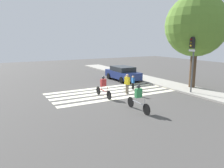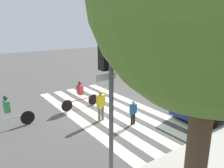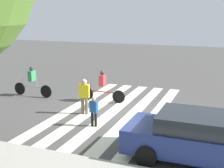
{
  "view_description": "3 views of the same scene",
  "coord_description": "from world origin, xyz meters",
  "px_view_note": "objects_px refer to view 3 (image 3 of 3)",
  "views": [
    {
      "loc": [
        15.34,
        -8.33,
        4.26
      ],
      "look_at": [
        1.13,
        -0.46,
        0.94
      ],
      "focal_mm": 35.0,
      "sensor_mm": 36.0,
      "label": 1
    },
    {
      "loc": [
        6.53,
        9.53,
        4.72
      ],
      "look_at": [
        -0.78,
        -0.64,
        1.26
      ],
      "focal_mm": 35.0,
      "sensor_mm": 36.0,
      "label": 2
    },
    {
      "loc": [
        -4.83,
        12.9,
        4.42
      ],
      "look_at": [
        0.24,
        -0.33,
        1.16
      ],
      "focal_mm": 50.0,
      "sensor_mm": 36.0,
      "label": 3
    }
  ],
  "objects_px": {
    "cyclist_mid_street": "(102,85)",
    "car_parked_dark_suv": "(200,137)",
    "pedestrian_adult_blue_shirt": "(84,95)",
    "cyclist_far_lane": "(32,80)",
    "pedestrian_adult_tall_backpack": "(94,110)"
  },
  "relations": [
    {
      "from": "cyclist_mid_street",
      "to": "car_parked_dark_suv",
      "type": "xyz_separation_m",
      "value": [
        -5.23,
        4.93,
        -0.1
      ]
    },
    {
      "from": "pedestrian_adult_blue_shirt",
      "to": "cyclist_mid_street",
      "type": "distance_m",
      "value": 2.13
    },
    {
      "from": "pedestrian_adult_blue_shirt",
      "to": "car_parked_dark_suv",
      "type": "xyz_separation_m",
      "value": [
        -5.2,
        2.8,
        -0.13
      ]
    },
    {
      "from": "cyclist_mid_street",
      "to": "cyclist_far_lane",
      "type": "bearing_deg",
      "value": 4.48
    },
    {
      "from": "pedestrian_adult_tall_backpack",
      "to": "cyclist_mid_street",
      "type": "relative_size",
      "value": 0.51
    },
    {
      "from": "cyclist_far_lane",
      "to": "cyclist_mid_street",
      "type": "bearing_deg",
      "value": -173.18
    },
    {
      "from": "cyclist_mid_street",
      "to": "pedestrian_adult_tall_backpack",
      "type": "bearing_deg",
      "value": 106.16
    },
    {
      "from": "cyclist_far_lane",
      "to": "cyclist_mid_street",
      "type": "distance_m",
      "value": 3.95
    },
    {
      "from": "pedestrian_adult_blue_shirt",
      "to": "pedestrian_adult_tall_backpack",
      "type": "height_order",
      "value": "pedestrian_adult_blue_shirt"
    },
    {
      "from": "pedestrian_adult_blue_shirt",
      "to": "cyclist_mid_street",
      "type": "relative_size",
      "value": 0.67
    },
    {
      "from": "pedestrian_adult_tall_backpack",
      "to": "cyclist_mid_street",
      "type": "distance_m",
      "value": 3.56
    },
    {
      "from": "cyclist_mid_street",
      "to": "car_parked_dark_suv",
      "type": "relative_size",
      "value": 0.53
    },
    {
      "from": "cyclist_mid_street",
      "to": "pedestrian_adult_blue_shirt",
      "type": "bearing_deg",
      "value": 89.77
    },
    {
      "from": "cyclist_mid_street",
      "to": "car_parked_dark_suv",
      "type": "height_order",
      "value": "cyclist_mid_street"
    },
    {
      "from": "cyclist_far_lane",
      "to": "car_parked_dark_suv",
      "type": "relative_size",
      "value": 0.53
    }
  ]
}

